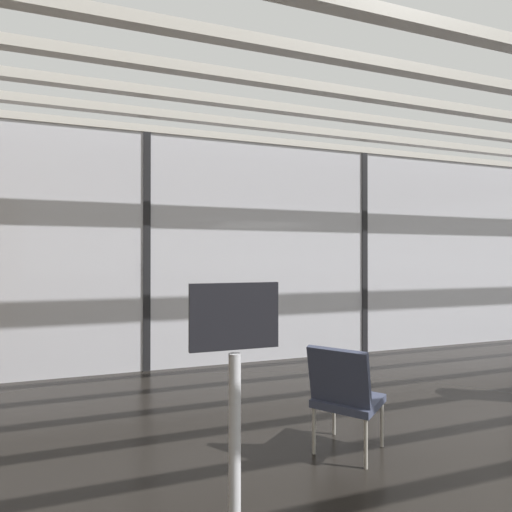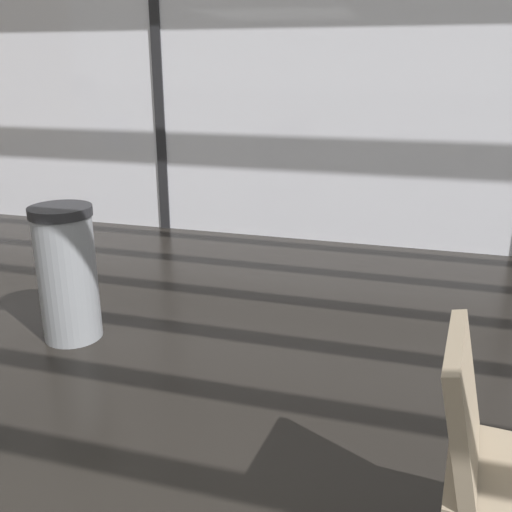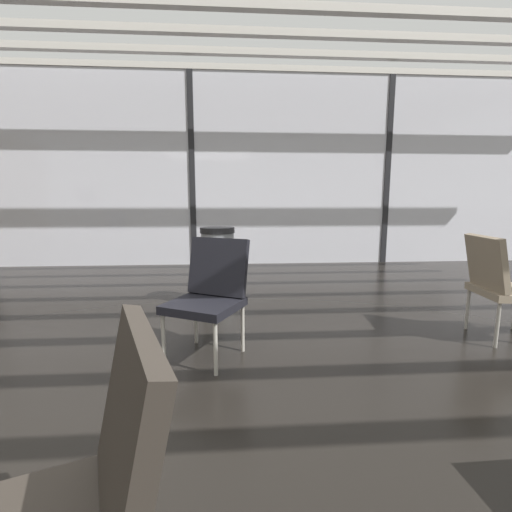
# 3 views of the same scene
# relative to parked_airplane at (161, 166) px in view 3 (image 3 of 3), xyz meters

# --- Properties ---
(ground_plane) EXTENTS (60.00, 60.00, 0.00)m
(ground_plane) POSITION_rel_parked_airplane_xyz_m (1.66, -11.27, -2.26)
(ground_plane) COLOR black
(glass_curtain_wall) EXTENTS (14.00, 0.08, 3.31)m
(glass_curtain_wall) POSITION_rel_parked_airplane_xyz_m (1.66, -6.07, -0.60)
(glass_curtain_wall) COLOR silver
(glass_curtain_wall) RESTS_ON ground
(window_mullion_1) EXTENTS (0.10, 0.12, 3.31)m
(window_mullion_1) POSITION_rel_parked_airplane_xyz_m (1.66, -6.07, -0.60)
(window_mullion_1) COLOR black
(window_mullion_1) RESTS_ON ground
(window_mullion_2) EXTENTS (0.10, 0.12, 3.31)m
(window_mullion_2) POSITION_rel_parked_airplane_xyz_m (5.16, -6.07, -0.60)
(window_mullion_2) COLOR black
(window_mullion_2) RESTS_ON ground
(parked_airplane) EXTENTS (13.03, 4.52, 4.52)m
(parked_airplane) POSITION_rel_parked_airplane_xyz_m (0.00, 0.00, 0.00)
(parked_airplane) COLOR #B2BCD6
(parked_airplane) RESTS_ON ground
(lounge_chair_0) EXTENTS (0.67, 0.69, 0.87)m
(lounge_chair_0) POSITION_rel_parked_airplane_xyz_m (2.16, -9.95, -1.76)
(lounge_chair_0) COLOR black
(lounge_chair_0) RESTS_ON ground
(lounge_chair_3) EXTENTS (0.66, 0.64, 0.87)m
(lounge_chair_3) POSITION_rel_parked_airplane_xyz_m (1.96, -11.84, -1.76)
(lounge_chair_3) COLOR #28231E
(lounge_chair_3) RESTS_ON ground
(lounge_chair_4) EXTENTS (0.57, 0.53, 0.87)m
(lounge_chair_4) POSITION_rel_parked_airplane_xyz_m (4.55, -9.81, -1.76)
(lounge_chair_4) COLOR #7F705B
(lounge_chair_4) RESTS_ON ground
(trash_bin) EXTENTS (0.38, 0.38, 0.86)m
(trash_bin) POSITION_rel_parked_airplane_xyz_m (2.18, -8.63, -1.83)
(trash_bin) COLOR slate
(trash_bin) RESTS_ON ground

